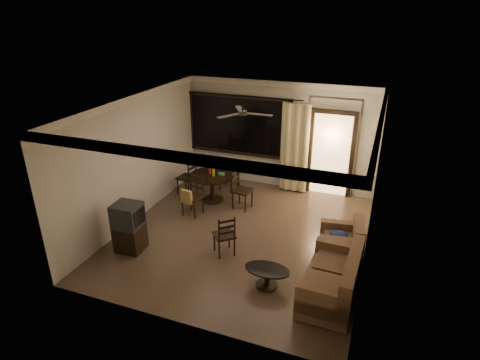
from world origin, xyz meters
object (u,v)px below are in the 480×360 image
at_px(dining_chair_west, 187,183).
at_px(armchair, 343,244).
at_px(dining_chair_east, 242,197).
at_px(coffee_table, 267,274).
at_px(tv_cabinet, 129,227).
at_px(dining_chair_south, 193,203).
at_px(dining_chair_north, 228,179).
at_px(sofa, 334,281).
at_px(side_chair, 224,242).
at_px(dining_table, 212,180).

height_order(dining_chair_west, armchair, dining_chair_west).
distance_m(dining_chair_east, coffee_table, 2.97).
distance_m(dining_chair_west, tv_cabinet, 2.73).
distance_m(dining_chair_south, tv_cabinet, 1.83).
bearing_deg(armchair, dining_chair_west, 151.06).
height_order(dining_chair_north, sofa, dining_chair_north).
bearing_deg(dining_chair_west, dining_chair_south, 41.63).
height_order(dining_chair_east, side_chair, dining_chair_east).
relative_size(tv_cabinet, sofa, 0.64).
xyz_separation_m(dining_table, dining_chair_east, (0.83, -0.12, -0.26)).
bearing_deg(dining_chair_north, coffee_table, 129.73).
distance_m(dining_table, coffee_table, 3.55).
distance_m(dining_chair_west, dining_chair_north, 1.09).
xyz_separation_m(dining_chair_north, tv_cabinet, (-0.74, -3.37, 0.22)).
relative_size(dining_table, tv_cabinet, 1.09).
bearing_deg(side_chair, dining_chair_north, -110.79).
distance_m(dining_chair_west, dining_chair_east, 1.61).
height_order(dining_table, coffee_table, dining_table).
xyz_separation_m(dining_chair_south, coffee_table, (2.38, -1.88, -0.07)).
height_order(sofa, side_chair, side_chair).
bearing_deg(coffee_table, dining_chair_east, 118.74).
height_order(dining_chair_north, armchair, dining_chair_north).
relative_size(dining_chair_east, armchair, 1.05).
bearing_deg(dining_chair_west, dining_chair_north, 135.24).
xyz_separation_m(dining_chair_south, sofa, (3.51, -1.79, 0.03)).
distance_m(dining_table, dining_chair_north, 0.83).
xyz_separation_m(tv_cabinet, sofa, (4.01, -0.05, -0.17)).
bearing_deg(dining_table, armchair, -23.09).
bearing_deg(dining_chair_south, coffee_table, -30.02).
distance_m(armchair, side_chair, 2.28).
xyz_separation_m(dining_chair_east, side_chair, (0.36, -1.96, -0.02)).
bearing_deg(coffee_table, armchair, 49.13).
bearing_deg(armchair, dining_table, 148.60).
bearing_deg(dining_chair_east, dining_chair_west, 89.66).
relative_size(sofa, coffee_table, 1.99).
height_order(dining_chair_west, coffee_table, dining_chair_west).
bearing_deg(tv_cabinet, sofa, -3.33).
bearing_deg(side_chair, dining_table, -101.70).
bearing_deg(dining_chair_north, side_chair, 118.91).
bearing_deg(sofa, dining_chair_east, 137.53).
height_order(dining_chair_west, dining_chair_east, same).
xyz_separation_m(dining_chair_east, dining_chair_north, (-0.71, 0.90, 0.00)).
bearing_deg(dining_chair_south, dining_chair_north, 90.00).
bearing_deg(sofa, coffee_table, -173.43).
bearing_deg(coffee_table, dining_table, 129.57).
xyz_separation_m(sofa, side_chair, (-2.20, 0.56, -0.07)).
bearing_deg(sofa, dining_chair_west, 148.45).
distance_m(tv_cabinet, sofa, 4.01).
height_order(dining_chair_east, dining_chair_north, same).
distance_m(dining_chair_north, coffee_table, 4.11).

